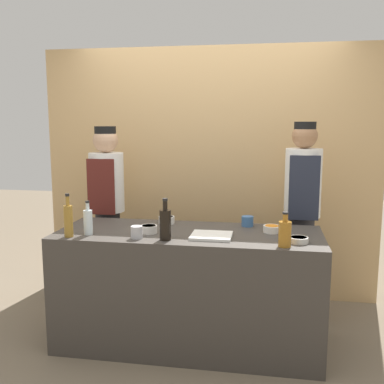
# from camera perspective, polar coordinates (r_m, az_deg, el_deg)

# --- Properties ---
(ground_plane) EXTENTS (14.00, 14.00, 0.00)m
(ground_plane) POSITION_cam_1_polar(r_m,az_deg,el_deg) (3.69, -0.41, -18.56)
(ground_plane) COLOR #756651
(cabinet_wall) EXTENTS (3.23, 0.18, 2.40)m
(cabinet_wall) POSITION_cam_1_polar(r_m,az_deg,el_deg) (4.42, 2.15, 2.41)
(cabinet_wall) COLOR tan
(cabinet_wall) RESTS_ON ground_plane
(counter) EXTENTS (1.98, 0.74, 0.88)m
(counter) POSITION_cam_1_polar(r_m,az_deg,el_deg) (3.50, -0.42, -12.13)
(counter) COLOR #3D3833
(counter) RESTS_ON ground_plane
(sauce_bowl_orange) EXTENTS (0.13, 0.13, 0.05)m
(sauce_bowl_orange) POSITION_cam_1_polar(r_m,az_deg,el_deg) (3.40, 10.13, -4.60)
(sauce_bowl_orange) COLOR silver
(sauce_bowl_orange) RESTS_ON counter
(sauce_bowl_yellow) EXTENTS (0.12, 0.12, 0.06)m
(sauce_bowl_yellow) POSITION_cam_1_polar(r_m,az_deg,el_deg) (3.35, -5.50, -4.67)
(sauce_bowl_yellow) COLOR silver
(sauce_bowl_yellow) RESTS_ON counter
(sauce_bowl_brown) EXTENTS (0.13, 0.13, 0.04)m
(sauce_bowl_brown) POSITION_cam_1_polar(r_m,az_deg,el_deg) (3.16, 13.39, -5.90)
(sauce_bowl_brown) COLOR silver
(sauce_bowl_brown) RESTS_ON counter
(sauce_bowl_purple) EXTENTS (0.13, 0.13, 0.06)m
(sauce_bowl_purple) POSITION_cam_1_polar(r_m,az_deg,el_deg) (3.65, -3.25, -3.50)
(sauce_bowl_purple) COLOR silver
(sauce_bowl_purple) RESTS_ON counter
(cutting_board) EXTENTS (0.29, 0.26, 0.02)m
(cutting_board) POSITION_cam_1_polar(r_m,az_deg,el_deg) (3.22, 2.48, -5.57)
(cutting_board) COLOR white
(cutting_board) RESTS_ON counter
(bottle_soy) EXTENTS (0.08, 0.08, 0.29)m
(bottle_soy) POSITION_cam_1_polar(r_m,az_deg,el_deg) (3.13, -3.41, -4.05)
(bottle_soy) COLOR black
(bottle_soy) RESTS_ON counter
(bottle_clear) EXTENTS (0.06, 0.06, 0.25)m
(bottle_clear) POSITION_cam_1_polar(r_m,az_deg,el_deg) (3.36, -13.07, -3.65)
(bottle_clear) COLOR silver
(bottle_clear) RESTS_ON counter
(bottle_vinegar) EXTENTS (0.06, 0.06, 0.31)m
(bottle_vinegar) POSITION_cam_1_polar(r_m,az_deg,el_deg) (3.33, -15.44, -3.45)
(bottle_vinegar) COLOR olive
(bottle_vinegar) RESTS_ON counter
(bottle_amber) EXTENTS (0.09, 0.09, 0.23)m
(bottle_amber) POSITION_cam_1_polar(r_m,az_deg,el_deg) (3.02, 11.71, -5.14)
(bottle_amber) COLOR #9E661E
(bottle_amber) RESTS_ON counter
(cup_steel) EXTENTS (0.08, 0.08, 0.09)m
(cup_steel) POSITION_cam_1_polar(r_m,az_deg,el_deg) (3.21, -7.04, -5.08)
(cup_steel) COLOR #B7B7BC
(cup_steel) RESTS_ON counter
(cup_blue) EXTENTS (0.09, 0.09, 0.08)m
(cup_blue) POSITION_cam_1_polar(r_m,az_deg,el_deg) (3.57, 7.05, -3.70)
(cup_blue) COLOR #386093
(cup_blue) RESTS_ON counter
(chef_left) EXTENTS (0.31, 0.31, 1.66)m
(chef_left) POSITION_cam_1_polar(r_m,az_deg,el_deg) (4.18, -10.69, -1.95)
(chef_left) COLOR #28282D
(chef_left) RESTS_ON ground_plane
(chef_right) EXTENTS (0.30, 0.30, 1.70)m
(chef_right) POSITION_cam_1_polar(r_m,az_deg,el_deg) (3.93, 13.78, -2.44)
(chef_right) COLOR #28282D
(chef_right) RESTS_ON ground_plane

